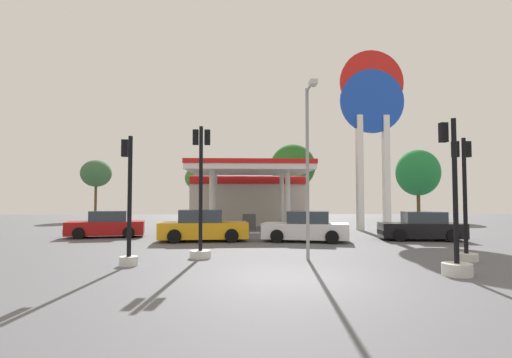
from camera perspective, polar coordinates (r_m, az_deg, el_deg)
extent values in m
plane|color=#56565B|center=(11.25, 4.97, -13.99)|extent=(90.00, 90.00, 0.00)
cube|color=beige|center=(34.72, -1.27, -3.13)|extent=(9.23, 6.26, 3.99)
cube|color=red|center=(31.57, -1.15, -0.17)|extent=(9.23, 0.12, 0.60)
cube|color=white|center=(28.03, -0.98, 1.32)|extent=(8.30, 6.67, 0.35)
cube|color=red|center=(28.05, -0.98, 1.98)|extent=(8.40, 6.77, 0.30)
cylinder|color=silver|center=(26.17, -6.35, -3.17)|extent=(0.32, 0.32, 4.03)
cylinder|color=silver|center=(26.31, 4.56, -3.18)|extent=(0.32, 0.32, 4.03)
cylinder|color=silver|center=(29.83, -5.87, -3.13)|extent=(0.32, 0.32, 4.03)
cylinder|color=silver|center=(29.95, 3.70, -3.13)|extent=(0.32, 0.32, 4.03)
cube|color=#4C4C51|center=(28.00, -0.99, -6.16)|extent=(0.90, 0.60, 1.10)
cube|color=white|center=(28.56, 14.59, 0.92)|extent=(0.40, 0.56, 8.00)
cube|color=white|center=(29.17, 18.12, 0.89)|extent=(0.40, 0.56, 8.00)
cylinder|color=blue|center=(29.59, 16.24, 10.64)|extent=(4.51, 0.22, 4.51)
cylinder|color=red|center=(29.95, 16.19, 13.14)|extent=(4.51, 0.22, 4.51)
cube|color=white|center=(29.81, 16.18, 11.87)|extent=(4.15, 0.08, 0.81)
cylinder|color=black|center=(23.63, -24.01, -7.11)|extent=(0.66, 0.33, 0.63)
cylinder|color=black|center=(25.30, -23.31, -6.82)|extent=(0.66, 0.33, 0.63)
cylinder|color=black|center=(23.31, -17.73, -7.28)|extent=(0.66, 0.33, 0.63)
cylinder|color=black|center=(25.00, -17.45, -6.97)|extent=(0.66, 0.33, 0.63)
cube|color=#A51111|center=(24.26, -20.63, -6.56)|extent=(4.40, 2.50, 0.75)
cube|color=#2D3842|center=(24.21, -20.25, -5.03)|extent=(2.23, 1.89, 0.63)
cube|color=black|center=(24.60, -25.37, -6.67)|extent=(0.43, 1.64, 0.24)
cylinder|color=black|center=(21.70, 19.82, -7.58)|extent=(0.66, 0.31, 0.63)
cylinder|color=black|center=(23.36, 18.84, -7.25)|extent=(0.66, 0.31, 0.63)
cylinder|color=black|center=(22.44, 26.30, -7.30)|extent=(0.66, 0.31, 0.63)
cylinder|color=black|center=(24.04, 24.91, -7.01)|extent=(0.66, 0.31, 0.63)
cube|color=black|center=(22.83, 22.49, -6.77)|extent=(4.39, 2.37, 0.75)
cube|color=#2D3842|center=(22.84, 22.82, -5.12)|extent=(2.20, 1.84, 0.63)
cube|color=black|center=(22.37, 17.42, -7.22)|extent=(0.37, 1.66, 0.24)
cylinder|color=black|center=(19.93, 3.02, -8.15)|extent=(0.69, 0.37, 0.66)
cylinder|color=black|center=(21.68, 3.68, -7.72)|extent=(0.69, 0.37, 0.66)
cylinder|color=black|center=(19.74, 10.80, -8.16)|extent=(0.69, 0.37, 0.66)
cylinder|color=black|center=(21.50, 10.82, -7.72)|extent=(0.69, 0.37, 0.66)
cube|color=silver|center=(20.65, 7.07, -7.35)|extent=(4.61, 2.76, 0.78)
cube|color=#2D3842|center=(20.60, 7.49, -5.47)|extent=(2.37, 2.04, 0.66)
cube|color=black|center=(20.91, 1.23, -7.62)|extent=(0.52, 1.70, 0.25)
cylinder|color=black|center=(21.83, -3.80, -7.65)|extent=(0.70, 0.29, 0.69)
cylinder|color=black|center=(19.99, -3.51, -8.09)|extent=(0.70, 0.29, 0.69)
cylinder|color=black|center=(21.85, -11.19, -7.59)|extent=(0.70, 0.29, 0.69)
cylinder|color=black|center=(20.02, -11.58, -8.03)|extent=(0.70, 0.29, 0.69)
cube|color=orange|center=(20.86, -7.52, -7.24)|extent=(4.63, 2.23, 0.81)
cube|color=#2D3842|center=(20.82, -7.95, -5.29)|extent=(2.27, 1.83, 0.69)
cube|color=black|center=(20.96, -1.42, -7.56)|extent=(0.27, 1.80, 0.26)
cylinder|color=silver|center=(13.89, -17.73, -11.10)|extent=(0.60, 0.60, 0.30)
cylinder|color=black|center=(13.74, -17.59, -2.30)|extent=(0.14, 0.14, 3.95)
cube|color=black|center=(14.05, -18.19, 4.20)|extent=(0.21, 0.20, 0.57)
sphere|color=red|center=(14.19, -18.05, 4.86)|extent=(0.15, 0.15, 0.15)
sphere|color=#D89E0C|center=(14.17, -18.06, 4.14)|extent=(0.15, 0.15, 0.15)
sphere|color=green|center=(14.15, -18.07, 3.42)|extent=(0.15, 0.15, 0.15)
cylinder|color=silver|center=(12.89, 26.79, -11.47)|extent=(0.82, 0.82, 0.35)
cylinder|color=black|center=(12.74, 26.56, -1.44)|extent=(0.14, 0.14, 4.14)
cube|color=black|center=(12.91, 25.19, 6.03)|extent=(0.21, 0.20, 0.57)
sphere|color=red|center=(13.05, 24.93, 6.73)|extent=(0.15, 0.15, 0.15)
sphere|color=#D89E0C|center=(13.02, 24.94, 5.95)|extent=(0.15, 0.15, 0.15)
sphere|color=green|center=(13.00, 24.96, 5.17)|extent=(0.15, 0.15, 0.15)
cylinder|color=silver|center=(16.04, 27.85, -9.84)|extent=(0.76, 0.76, 0.26)
cylinder|color=black|center=(15.91, 27.67, -2.07)|extent=(0.14, 0.14, 4.08)
cube|color=black|center=(16.04, 26.57, 3.82)|extent=(0.21, 0.20, 0.57)
sphere|color=red|center=(16.17, 26.35, 4.41)|extent=(0.15, 0.15, 0.15)
sphere|color=#D89E0C|center=(16.14, 26.36, 3.78)|extent=(0.15, 0.15, 0.15)
sphere|color=green|center=(16.13, 26.37, 3.14)|extent=(0.15, 0.15, 0.15)
cube|color=black|center=(16.26, 27.93, 3.77)|extent=(0.21, 0.20, 0.57)
sphere|color=red|center=(16.38, 27.70, 4.35)|extent=(0.15, 0.15, 0.15)
sphere|color=#D89E0C|center=(16.36, 27.71, 3.72)|extent=(0.15, 0.15, 0.15)
sphere|color=green|center=(16.34, 27.73, 3.10)|extent=(0.15, 0.15, 0.15)
cylinder|color=silver|center=(15.05, -7.96, -10.60)|extent=(0.78, 0.78, 0.28)
cylinder|color=black|center=(14.92, -7.89, -1.28)|extent=(0.14, 0.14, 4.60)
cube|color=black|center=(15.27, -8.61, 5.91)|extent=(0.21, 0.20, 0.57)
sphere|color=red|center=(15.42, -8.56, 6.51)|extent=(0.15, 0.15, 0.15)
sphere|color=#D89E0C|center=(15.39, -8.56, 5.85)|extent=(0.15, 0.15, 0.15)
sphere|color=green|center=(15.37, -8.57, 5.18)|extent=(0.15, 0.15, 0.15)
cube|color=black|center=(15.23, -6.96, 5.93)|extent=(0.21, 0.20, 0.57)
sphere|color=red|center=(15.38, -6.92, 6.52)|extent=(0.15, 0.15, 0.15)
sphere|color=#D89E0C|center=(15.35, -6.92, 5.86)|extent=(0.15, 0.15, 0.15)
sphere|color=green|center=(15.33, -6.93, 5.19)|extent=(0.15, 0.15, 0.15)
cylinder|color=brown|center=(43.97, -21.94, -3.11)|extent=(0.25, 0.25, 3.62)
ellipsoid|color=#37623B|center=(44.04, -21.87, 0.75)|extent=(3.07, 3.07, 2.74)
cylinder|color=brown|center=(40.14, -7.92, -3.73)|extent=(0.35, 0.35, 3.06)
ellipsoid|color=#3B7928|center=(40.19, -7.90, 0.13)|extent=(3.14, 3.14, 2.54)
cylinder|color=brown|center=(40.78, 5.31, -3.24)|extent=(0.39, 0.39, 3.76)
ellipsoid|color=#246120|center=(40.91, 5.29, 1.79)|extent=(4.55, 4.55, 4.54)
cylinder|color=brown|center=(44.09, 22.20, -3.37)|extent=(0.35, 0.35, 3.21)
ellipsoid|color=#1F7938|center=(44.16, 22.12, 0.86)|extent=(4.40, 4.40, 4.73)
cylinder|color=gray|center=(14.53, 7.36, 0.85)|extent=(0.12, 0.12, 6.21)
cylinder|color=gray|center=(14.46, 7.70, 12.98)|extent=(0.09, 1.20, 0.09)
cube|color=beige|center=(13.88, 8.15, 13.44)|extent=(0.24, 0.44, 0.16)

